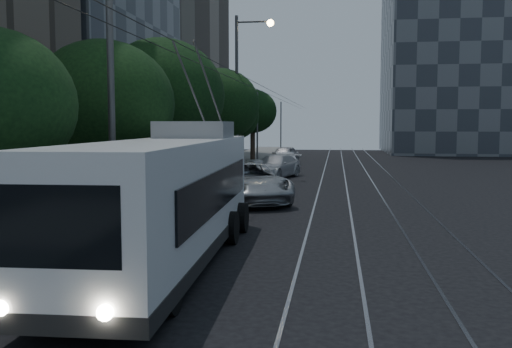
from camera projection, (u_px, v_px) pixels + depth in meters
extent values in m
plane|color=black|center=(295.00, 241.00, 16.66)|extent=(120.00, 120.00, 0.00)
cube|color=slate|center=(203.00, 175.00, 37.42)|extent=(5.00, 90.00, 0.15)
cube|color=gray|center=(322.00, 177.00, 36.34)|extent=(0.08, 90.00, 0.02)
cube|color=gray|center=(345.00, 178.00, 36.14)|extent=(0.08, 90.00, 0.02)
cube|color=gray|center=(370.00, 178.00, 35.93)|extent=(0.08, 90.00, 0.02)
cube|color=gray|center=(393.00, 178.00, 35.73)|extent=(0.08, 90.00, 0.02)
cylinder|color=black|center=(258.00, 90.00, 36.43)|extent=(0.02, 90.00, 0.02)
cylinder|color=black|center=(269.00, 90.00, 36.34)|extent=(0.02, 90.00, 0.02)
cylinder|color=#525254|center=(199.00, 133.00, 27.00)|extent=(0.14, 0.14, 6.00)
cylinder|color=#525254|center=(257.00, 129.00, 46.73)|extent=(0.14, 0.14, 6.00)
cylinder|color=#525254|center=(281.00, 128.00, 66.45)|extent=(0.14, 0.14, 6.00)
cube|color=#373E47|center=(481.00, 51.00, 67.35)|extent=(22.00, 18.00, 24.00)
cube|color=white|center=(166.00, 196.00, 13.76)|extent=(2.83, 11.35, 2.68)
cube|color=black|center=(167.00, 245.00, 13.86)|extent=(2.87, 11.39, 0.33)
cube|color=black|center=(172.00, 189.00, 14.21)|extent=(2.80, 9.01, 0.99)
cube|color=black|center=(51.00, 227.00, 8.20)|extent=(2.10, 0.16, 1.22)
cube|color=black|center=(215.00, 169.00, 19.27)|extent=(1.90, 0.15, 0.94)
cube|color=#25E150|center=(50.00, 168.00, 8.13)|extent=(1.50, 0.12, 0.30)
cube|color=gray|center=(195.00, 130.00, 16.40)|extent=(2.07, 2.14, 0.47)
sphere|color=white|center=(1.00, 308.00, 8.37)|extent=(0.24, 0.24, 0.24)
sphere|color=white|center=(105.00, 313.00, 8.15)|extent=(0.24, 0.24, 0.24)
cylinder|color=#525254|center=(193.00, 93.00, 17.31)|extent=(0.06, 4.26, 2.55)
cylinder|color=#525254|center=(211.00, 93.00, 17.23)|extent=(0.06, 4.26, 2.55)
cylinder|color=black|center=(49.00, 284.00, 10.46)|extent=(0.28, 0.94, 0.94)
cylinder|color=black|center=(170.00, 289.00, 10.14)|extent=(0.28, 0.94, 0.94)
cylinder|color=black|center=(154.00, 226.00, 16.47)|extent=(0.28, 0.94, 0.94)
cylinder|color=black|center=(232.00, 228.00, 16.15)|extent=(0.28, 0.94, 0.94)
cylinder|color=black|center=(172.00, 216.00, 18.24)|extent=(0.28, 0.94, 0.94)
cylinder|color=black|center=(242.00, 217.00, 17.92)|extent=(0.28, 0.94, 0.94)
imported|color=#9FA2A7|center=(247.00, 182.00, 24.85)|extent=(5.11, 6.89, 1.74)
imported|color=silver|center=(257.00, 168.00, 35.87)|extent=(2.87, 3.94, 1.25)
imported|color=silver|center=(275.00, 166.00, 36.20)|extent=(3.46, 5.40, 1.46)
imported|color=silver|center=(285.00, 161.00, 42.81)|extent=(2.48, 4.12, 1.28)
imported|color=#B0B0B4|center=(284.00, 155.00, 48.35)|extent=(2.61, 4.76, 1.54)
cylinder|color=black|center=(105.00, 188.00, 20.33)|extent=(0.44, 0.44, 2.23)
ellipsoid|color=black|center=(104.00, 104.00, 20.07)|extent=(5.00, 5.00, 4.50)
cylinder|color=black|center=(163.00, 172.00, 25.34)|extent=(0.44, 0.44, 2.56)
ellipsoid|color=black|center=(161.00, 96.00, 25.05)|extent=(5.57, 5.57, 5.01)
cylinder|color=black|center=(219.00, 155.00, 37.62)|extent=(0.44, 0.44, 2.67)
ellipsoid|color=black|center=(219.00, 105.00, 37.33)|extent=(5.32, 5.32, 4.79)
cylinder|color=black|center=(233.00, 152.00, 43.83)|extent=(0.44, 0.44, 2.50)
ellipsoid|color=black|center=(233.00, 116.00, 43.59)|extent=(4.05, 4.05, 3.64)
cylinder|color=black|center=(253.00, 145.00, 52.49)|extent=(0.44, 0.44, 2.93)
ellipsoid|color=black|center=(253.00, 111.00, 52.22)|extent=(4.43, 4.43, 3.99)
cylinder|color=#525254|center=(111.00, 90.00, 16.15)|extent=(0.20, 0.20, 8.70)
cylinder|color=#525254|center=(237.00, 97.00, 36.42)|extent=(0.20, 0.20, 10.24)
cylinder|color=#525254|center=(254.00, 22.00, 35.85)|extent=(2.25, 0.12, 0.12)
sphere|color=#E7C87F|center=(270.00, 23.00, 35.72)|extent=(0.44, 0.44, 0.44)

